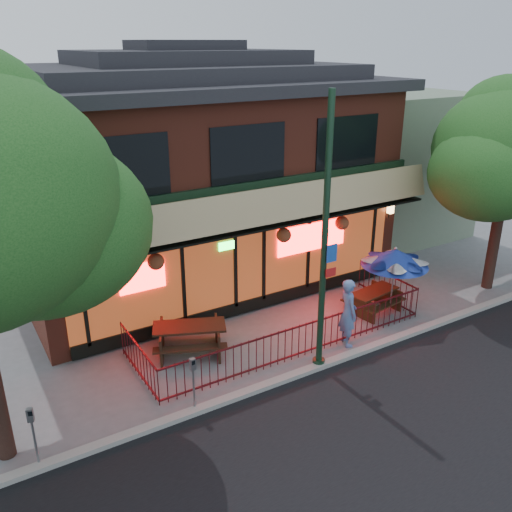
% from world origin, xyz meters
% --- Properties ---
extents(ground, '(80.00, 80.00, 0.00)m').
position_xyz_m(ground, '(0.00, 0.00, 0.00)').
color(ground, gray).
rests_on(ground, ground).
extents(curb, '(80.00, 0.25, 0.12)m').
position_xyz_m(curb, '(0.00, -0.50, 0.06)').
color(curb, '#999993').
rests_on(curb, ground).
extents(restaurant_building, '(12.96, 9.49, 8.05)m').
position_xyz_m(restaurant_building, '(0.00, 7.11, 4.13)').
color(restaurant_building, maroon).
rests_on(restaurant_building, ground).
extents(neighbor_building, '(6.00, 7.00, 6.00)m').
position_xyz_m(neighbor_building, '(9.00, 7.70, 3.00)').
color(neighbor_building, slate).
rests_on(neighbor_building, ground).
extents(patio_fence, '(8.44, 2.62, 1.00)m').
position_xyz_m(patio_fence, '(0.00, 0.50, 0.63)').
color(patio_fence, '#490F15').
rests_on(patio_fence, ground).
extents(street_light, '(0.43, 0.32, 7.00)m').
position_xyz_m(street_light, '(0.00, -0.40, 3.15)').
color(street_light, '#16311F').
rests_on(street_light, ground).
extents(street_tree_right, '(4.80, 4.80, 7.02)m').
position_xyz_m(street_tree_right, '(8.04, 0.59, 4.96)').
color(street_tree_right, '#37231B').
rests_on(street_tree_right, ground).
extents(picnic_table_left, '(2.38, 2.14, 0.83)m').
position_xyz_m(picnic_table_left, '(-2.60, 1.95, 0.55)').
color(picnic_table_left, '#311D11').
rests_on(picnic_table_left, ground).
extents(picnic_table_right, '(1.83, 1.50, 0.71)m').
position_xyz_m(picnic_table_right, '(3.35, 1.19, 0.47)').
color(picnic_table_right, '#3A2714').
rests_on(picnic_table_right, ground).
extents(patio_umbrella, '(2.00, 1.99, 2.28)m').
position_xyz_m(patio_umbrella, '(3.60, 0.70, 1.95)').
color(patio_umbrella, gray).
rests_on(patio_umbrella, ground).
extents(pedestrian, '(0.65, 0.82, 1.97)m').
position_xyz_m(pedestrian, '(1.35, 0.10, 0.99)').
color(pedestrian, '#5876B0').
rests_on(pedestrian, ground).
extents(parking_meter_near, '(0.13, 0.12, 1.39)m').
position_xyz_m(parking_meter_near, '(-3.57, -0.40, 0.94)').
color(parking_meter_near, gray).
rests_on(parking_meter_near, ground).
extents(parking_meter_far, '(0.15, 0.14, 1.40)m').
position_xyz_m(parking_meter_far, '(-7.00, -0.40, 0.95)').
color(parking_meter_far, gray).
rests_on(parking_meter_far, ground).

